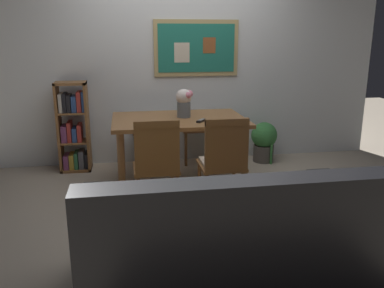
{
  "coord_description": "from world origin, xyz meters",
  "views": [
    {
      "loc": [
        -0.7,
        -3.64,
        1.59
      ],
      "look_at": [
        -0.12,
        -0.22,
        0.65
      ],
      "focal_mm": 37.55,
      "sensor_mm": 36.0,
      "label": 1
    }
  ],
  "objects": [
    {
      "name": "leather_couch",
      "position": [
        -0.11,
        -1.44,
        0.31
      ],
      "size": [
        1.8,
        0.84,
        0.84
      ],
      "color": "black",
      "rests_on": "ground_plane"
    },
    {
      "name": "flower_vase",
      "position": [
        -0.07,
        0.58,
        0.91
      ],
      "size": [
        0.19,
        0.18,
        0.3
      ],
      "color": "slate",
      "rests_on": "dining_table"
    },
    {
      "name": "dining_chair_near_left",
      "position": [
        -0.45,
        -0.29,
        0.54
      ],
      "size": [
        0.4,
        0.41,
        0.91
      ],
      "color": "brown",
      "rests_on": "ground_plane"
    },
    {
      "name": "dining_table",
      "position": [
        -0.13,
        0.53,
        0.64
      ],
      "size": [
        1.41,
        0.95,
        0.74
      ],
      "color": "brown",
      "rests_on": "ground_plane"
    },
    {
      "name": "dining_chair_far_left",
      "position": [
        -0.42,
        1.36,
        0.54
      ],
      "size": [
        0.4,
        0.41,
        0.91
      ],
      "color": "brown",
      "rests_on": "ground_plane"
    },
    {
      "name": "dining_chair_near_right",
      "position": [
        0.15,
        -0.31,
        0.54
      ],
      "size": [
        0.4,
        0.41,
        0.91
      ],
      "color": "brown",
      "rests_on": "ground_plane"
    },
    {
      "name": "tv_remote",
      "position": [
        0.07,
        0.31,
        0.75
      ],
      "size": [
        0.13,
        0.15,
        0.02
      ],
      "color": "black",
      "rests_on": "dining_table"
    },
    {
      "name": "bookshelf",
      "position": [
        -1.31,
        1.21,
        0.51
      ],
      "size": [
        0.36,
        0.28,
        1.07
      ],
      "color": "brown",
      "rests_on": "ground_plane"
    },
    {
      "name": "potted_ivy",
      "position": [
        1.06,
        1.15,
        0.28
      ],
      "size": [
        0.33,
        0.33,
        0.57
      ],
      "color": "#4C4742",
      "rests_on": "ground_plane"
    },
    {
      "name": "ground_plane",
      "position": [
        0.0,
        0.0,
        0.0
      ],
      "size": [
        12.0,
        12.0,
        0.0
      ],
      "primitive_type": "plane",
      "color": "tan"
    },
    {
      "name": "wall_back_with_painting",
      "position": [
        0.0,
        1.47,
        1.3
      ],
      "size": [
        5.2,
        0.14,
        2.6
      ],
      "color": "silver",
      "rests_on": "ground_plane"
    },
    {
      "name": "dining_chair_far_right",
      "position": [
        0.2,
        1.38,
        0.54
      ],
      "size": [
        0.4,
        0.41,
        0.91
      ],
      "color": "brown",
      "rests_on": "ground_plane"
    }
  ]
}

